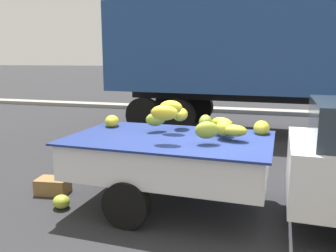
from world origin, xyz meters
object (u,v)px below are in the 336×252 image
(semi_trailer, at_px, (309,48))
(produce_crate, at_px, (53,186))
(fallen_banana_bunch_near_tailgate, at_px, (61,202))
(pickup_truck, at_px, (321,162))

(semi_trailer, xyz_separation_m, produce_crate, (-4.42, -6.04, -2.41))
(semi_trailer, xyz_separation_m, fallen_banana_bunch_near_tailgate, (-3.94, -6.52, -2.44))
(pickup_truck, relative_size, fallen_banana_bunch_near_tailgate, 17.90)
(semi_trailer, relative_size, produce_crate, 23.30)
(semi_trailer, height_order, fallen_banana_bunch_near_tailgate, semi_trailer)
(produce_crate, bearing_deg, pickup_truck, 0.12)
(pickup_truck, bearing_deg, fallen_banana_bunch_near_tailgate, -170.60)
(fallen_banana_bunch_near_tailgate, relative_size, produce_crate, 0.57)
(fallen_banana_bunch_near_tailgate, distance_m, produce_crate, 0.68)
(semi_trailer, height_order, produce_crate, semi_trailer)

